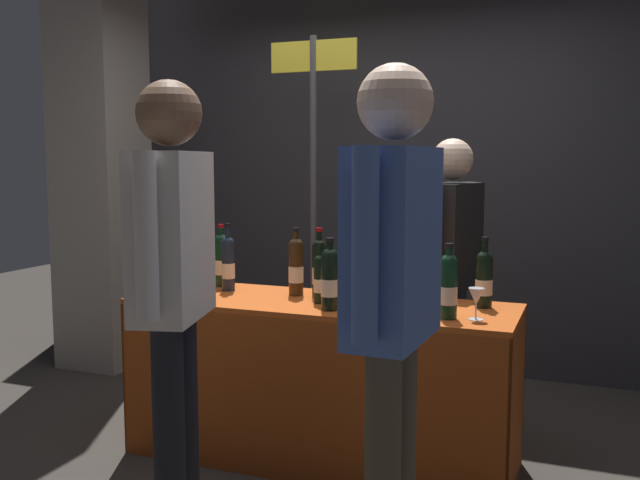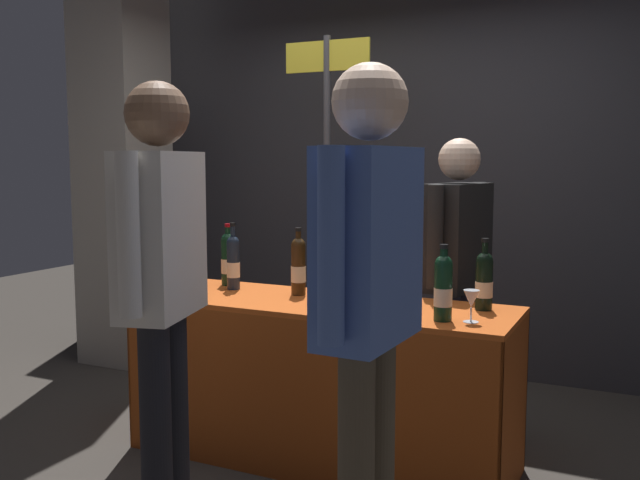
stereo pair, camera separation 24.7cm
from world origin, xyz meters
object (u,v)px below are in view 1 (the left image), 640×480
Objects in this scene: tasting_table at (320,353)px; display_bottle_0 at (319,267)px; wine_glass_near_vendor at (476,298)px; featured_wine_bottle at (484,278)px; vendor_presenter at (451,259)px; booth_signpost at (313,170)px; concrete_pillar at (99,128)px; taster_foreground_right at (173,267)px.

display_bottle_0 is (-0.04, 0.10, 0.41)m from tasting_table.
wine_glass_near_vendor reaches higher than tasting_table.
wine_glass_near_vendor is (0.77, -0.13, 0.35)m from tasting_table.
featured_wine_bottle is 0.95× the size of display_bottle_0.
vendor_presenter is (-0.24, 0.46, 0.02)m from featured_wine_bottle.
vendor_presenter is at bearing -25.82° from booth_signpost.
tasting_table is 0.90m from vendor_presenter.
featured_wine_bottle reaches higher than tasting_table.
booth_signpost is (-1.24, 1.21, 0.52)m from wine_glass_near_vendor.
concrete_pillar reaches higher than featured_wine_bottle.
booth_signpost is at bearing 3.49° from concrete_pillar.
concrete_pillar is 24.62× the size of wine_glass_near_vendor.
wine_glass_near_vendor is (0.01, -0.27, -0.04)m from featured_wine_bottle.
taster_foreground_right reaches higher than wine_glass_near_vendor.
taster_foreground_right is at bearing -105.28° from tasting_table.
display_bottle_0 reaches higher than wine_glass_near_vendor.
vendor_presenter is at bearing 49.51° from tasting_table.
featured_wine_bottle is (2.82, -0.84, -0.77)m from concrete_pillar.
concrete_pillar is 2.69m from taster_foreground_right.
booth_signpost is (1.59, 0.10, -0.29)m from concrete_pillar.
featured_wine_bottle is at bearing 39.26° from vendor_presenter.
featured_wine_bottle is (0.76, 0.15, 0.40)m from tasting_table.
featured_wine_bottle is 0.28m from wine_glass_near_vendor.
taster_foreground_right is (-0.20, -1.00, 0.13)m from display_bottle_0.
booth_signpost reaches higher than tasting_table.
display_bottle_0 reaches higher than tasting_table.
wine_glass_near_vendor is at bearing -9.29° from tasting_table.
wine_glass_near_vendor is at bearing 30.20° from vendor_presenter.
concrete_pillar is at bearing 156.37° from display_bottle_0.
vendor_presenter is at bearing -8.37° from concrete_pillar.
wine_glass_near_vendor is at bearing -67.01° from taster_foreground_right.
concrete_pillar reaches higher than tasting_table.
featured_wine_bottle is 0.21× the size of vendor_presenter.
display_bottle_0 is 0.15× the size of booth_signpost.
booth_signpost reaches higher than featured_wine_bottle.
booth_signpost is (-0.98, 0.48, 0.46)m from vendor_presenter.
wine_glass_near_vendor is 0.06× the size of booth_signpost.
display_bottle_0 is at bearing -66.60° from booth_signpost.
booth_signpost reaches higher than taster_foreground_right.
booth_signpost is (-1.23, 0.93, 0.48)m from featured_wine_bottle.
tasting_table is at bearing -66.18° from display_bottle_0.
display_bottle_0 is 0.75m from vendor_presenter.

